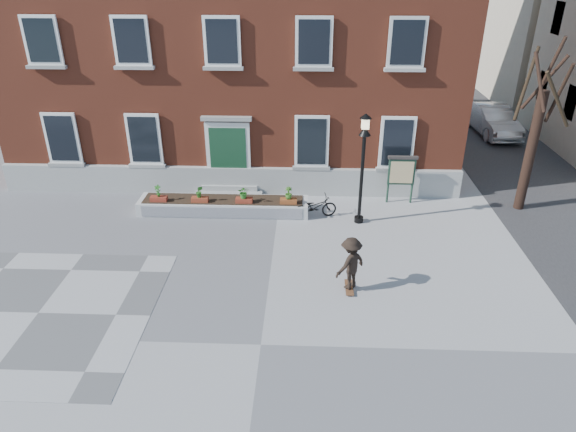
{
  "coord_description": "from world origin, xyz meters",
  "views": [
    {
      "loc": [
        1.05,
        -9.67,
        8.42
      ],
      "look_at": [
        0.5,
        4.0,
        1.5
      ],
      "focal_mm": 32.0,
      "sensor_mm": 36.0,
      "label": 1
    }
  ],
  "objects_px": {
    "lamp_post": "(363,154)",
    "notice_board": "(402,172)",
    "parked_car": "(493,120)",
    "bicycle": "(315,207)",
    "skateboarder": "(351,264)"
  },
  "relations": [
    {
      "from": "parked_car",
      "to": "notice_board",
      "type": "distance_m",
      "value": 10.76
    },
    {
      "from": "lamp_post",
      "to": "notice_board",
      "type": "xyz_separation_m",
      "value": [
        1.67,
        1.7,
        -1.28
      ]
    },
    {
      "from": "bicycle",
      "to": "lamp_post",
      "type": "distance_m",
      "value": 2.65
    },
    {
      "from": "bicycle",
      "to": "notice_board",
      "type": "distance_m",
      "value": 3.61
    },
    {
      "from": "notice_board",
      "to": "skateboarder",
      "type": "height_order",
      "value": "notice_board"
    },
    {
      "from": "parked_car",
      "to": "notice_board",
      "type": "xyz_separation_m",
      "value": [
        -6.19,
        -8.78,
        0.5
      ]
    },
    {
      "from": "notice_board",
      "to": "bicycle",
      "type": "bearing_deg",
      "value": -156.36
    },
    {
      "from": "lamp_post",
      "to": "notice_board",
      "type": "bearing_deg",
      "value": 45.59
    },
    {
      "from": "lamp_post",
      "to": "skateboarder",
      "type": "distance_m",
      "value": 4.55
    },
    {
      "from": "notice_board",
      "to": "lamp_post",
      "type": "bearing_deg",
      "value": -134.41
    },
    {
      "from": "bicycle",
      "to": "notice_board",
      "type": "relative_size",
      "value": 0.85
    },
    {
      "from": "parked_car",
      "to": "lamp_post",
      "type": "bearing_deg",
      "value": -130.65
    },
    {
      "from": "bicycle",
      "to": "skateboarder",
      "type": "height_order",
      "value": "skateboarder"
    },
    {
      "from": "skateboarder",
      "to": "notice_board",
      "type": "bearing_deg",
      "value": 68.82
    },
    {
      "from": "parked_car",
      "to": "notice_board",
      "type": "relative_size",
      "value": 2.46
    }
  ]
}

